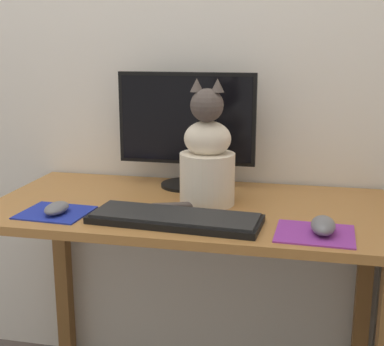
# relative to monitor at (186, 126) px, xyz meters

# --- Properties ---
(wall_back) EXTENTS (7.00, 0.04, 2.50)m
(wall_back) POSITION_rel_monitor_xyz_m (0.05, 0.13, 0.32)
(wall_back) COLOR silver
(wall_back) RESTS_ON ground_plane
(desk) EXTENTS (1.17, 0.59, 0.73)m
(desk) POSITION_rel_monitor_xyz_m (0.05, -0.20, -0.32)
(desk) COLOR #A87038
(desk) RESTS_ON ground_plane
(monitor) EXTENTS (0.45, 0.17, 0.37)m
(monitor) POSITION_rel_monitor_xyz_m (0.00, 0.00, 0.00)
(monitor) COLOR black
(monitor) RESTS_ON desk
(keyboard) EXTENTS (0.47, 0.19, 0.02)m
(keyboard) POSITION_rel_monitor_xyz_m (0.05, -0.37, -0.19)
(keyboard) COLOR black
(keyboard) RESTS_ON desk
(mousepad_left) EXTENTS (0.19, 0.17, 0.00)m
(mousepad_left) POSITION_rel_monitor_xyz_m (-0.30, -0.36, -0.20)
(mousepad_left) COLOR #1E2D9E
(mousepad_left) RESTS_ON desk
(mousepad_right) EXTENTS (0.20, 0.18, 0.00)m
(mousepad_right) POSITION_rel_monitor_xyz_m (0.41, -0.38, -0.20)
(mousepad_right) COLOR purple
(mousepad_right) RESTS_ON desk
(computer_mouse_left) EXTENTS (0.06, 0.10, 0.03)m
(computer_mouse_left) POSITION_rel_monitor_xyz_m (-0.28, -0.37, -0.18)
(computer_mouse_left) COLOR slate
(computer_mouse_left) RESTS_ON mousepad_left
(computer_mouse_right) EXTENTS (0.06, 0.11, 0.04)m
(computer_mouse_right) POSITION_rel_monitor_xyz_m (0.43, -0.38, -0.18)
(computer_mouse_right) COLOR slate
(computer_mouse_right) RESTS_ON mousepad_right
(cat) EXTENTS (0.22, 0.20, 0.37)m
(cat) POSITION_rel_monitor_xyz_m (0.10, -0.18, -0.06)
(cat) COLOR beige
(cat) RESTS_ON desk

